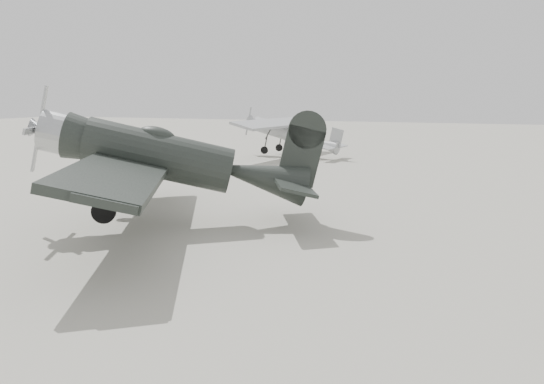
{
  "coord_description": "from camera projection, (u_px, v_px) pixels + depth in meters",
  "views": [
    {
      "loc": [
        6.43,
        -12.23,
        4.49
      ],
      "look_at": [
        0.63,
        3.11,
        1.5
      ],
      "focal_mm": 35.0,
      "sensor_mm": 36.0,
      "label": 1
    }
  ],
  "objects": [
    {
      "name": "ground",
      "position": [
        210.0,
        264.0,
        14.3
      ],
      "size": [
        160.0,
        160.0,
        0.0
      ],
      "primitive_type": "plane",
      "color": "#9F9C8D",
      "rests_on": "ground"
    },
    {
      "name": "lowwing_monoplane",
      "position": [
        173.0,
        159.0,
        18.22
      ],
      "size": [
        10.49,
        13.12,
        4.39
      ],
      "rotation": [
        0.0,
        0.24,
        0.46
      ],
      "color": "black",
      "rests_on": "ground"
    },
    {
      "name": "highwing_monoplane",
      "position": [
        289.0,
        130.0,
        39.19
      ],
      "size": [
        7.96,
        11.16,
        3.15
      ],
      "rotation": [
        0.0,
        0.23,
        -0.17
      ],
      "color": "#9C9FA1",
      "rests_on": "ground"
    }
  ]
}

